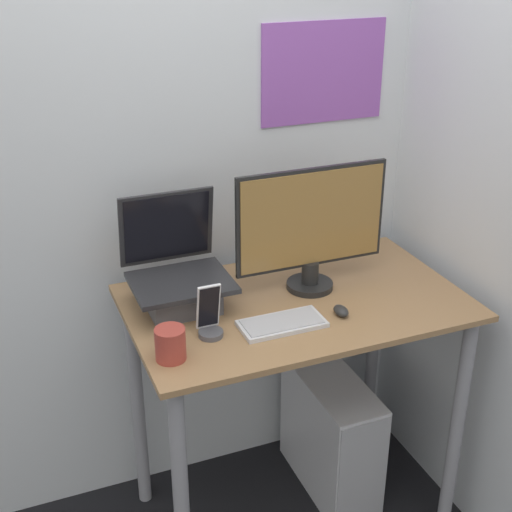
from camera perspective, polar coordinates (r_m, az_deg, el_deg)
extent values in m
cube|color=silver|center=(2.50, -0.65, 8.67)|extent=(6.00, 0.05, 2.60)
cube|color=purple|center=(2.53, 5.43, 14.41)|extent=(0.46, 0.01, 0.34)
cube|color=#936D47|center=(2.31, 3.19, -3.74)|extent=(1.08, 0.66, 0.02)
cylinder|color=gray|center=(2.23, -5.96, -19.57)|extent=(0.05, 0.05, 0.89)
cylinder|color=gray|center=(2.58, 15.74, -13.27)|extent=(0.05, 0.05, 0.89)
cylinder|color=gray|center=(2.65, -9.46, -11.54)|extent=(0.05, 0.05, 0.89)
cylinder|color=gray|center=(2.95, 9.33, -7.32)|extent=(0.05, 0.05, 0.89)
cube|color=#4C4C51|center=(2.24, -5.94, -3.27)|extent=(0.21, 0.17, 0.08)
cube|color=#262628|center=(2.22, -6.00, -2.13)|extent=(0.31, 0.25, 0.02)
cube|color=#262628|center=(2.29, -7.17, 2.32)|extent=(0.31, 0.05, 0.25)
cube|color=black|center=(2.28, -7.13, 2.29)|extent=(0.28, 0.04, 0.22)
cylinder|color=black|center=(2.37, 4.32, -2.33)|extent=(0.15, 0.15, 0.02)
cylinder|color=black|center=(2.35, 4.35, -1.31)|extent=(0.06, 0.06, 0.07)
cube|color=black|center=(2.28, 4.46, 3.06)|extent=(0.51, 0.01, 0.33)
cube|color=olive|center=(2.27, 4.55, 2.99)|extent=(0.49, 0.01, 0.31)
cube|color=silver|center=(2.15, 2.09, -5.45)|extent=(0.26, 0.12, 0.01)
cube|color=#A8A8AD|center=(2.15, 2.10, -5.25)|extent=(0.24, 0.10, 0.00)
ellipsoid|color=#262626|center=(2.22, 6.82, -4.38)|extent=(0.04, 0.07, 0.03)
cylinder|color=#4C4C51|center=(2.10, -3.64, -6.22)|extent=(0.07, 0.07, 0.02)
cube|color=silver|center=(2.08, -3.84, -4.05)|extent=(0.07, 0.04, 0.15)
cube|color=black|center=(2.07, -3.80, -4.09)|extent=(0.06, 0.03, 0.14)
cube|color=silver|center=(2.82, 5.99, -13.94)|extent=(0.20, 0.48, 0.48)
cube|color=#ADADB2|center=(2.66, 8.53, -16.94)|extent=(0.19, 0.01, 0.45)
cylinder|color=#9E382D|center=(1.99, -6.87, -7.01)|extent=(0.09, 0.09, 0.10)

